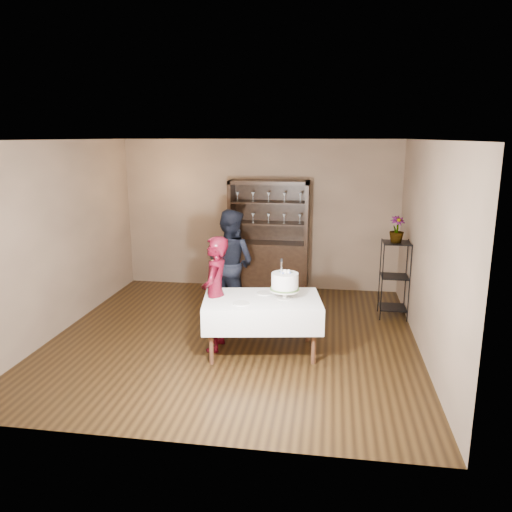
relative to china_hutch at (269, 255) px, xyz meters
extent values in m
plane|color=black|center=(-0.20, -2.25, -0.66)|extent=(5.00, 5.00, 0.00)
plane|color=white|center=(-0.20, -2.25, 2.04)|extent=(5.00, 5.00, 0.00)
cube|color=brown|center=(-0.20, 0.25, 0.69)|extent=(5.00, 0.02, 2.70)
cube|color=brown|center=(-2.70, -2.25, 0.69)|extent=(0.02, 5.00, 2.70)
cube|color=brown|center=(2.30, -2.25, 0.69)|extent=(0.02, 5.00, 2.70)
cube|color=black|center=(0.00, -0.01, -0.21)|extent=(1.40, 0.48, 0.90)
cube|color=black|center=(0.00, 0.21, 0.79)|extent=(1.40, 0.03, 1.10)
cube|color=black|center=(0.00, -0.01, 1.31)|extent=(1.40, 0.48, 0.06)
cube|color=black|center=(0.00, -0.01, 0.59)|extent=(1.28, 0.42, 0.02)
cube|color=black|center=(0.00, -0.01, 0.96)|extent=(1.28, 0.42, 0.02)
cylinder|color=black|center=(1.88, -1.25, -0.06)|extent=(0.02, 0.02, 1.20)
cylinder|color=black|center=(2.28, -1.25, -0.06)|extent=(0.02, 0.02, 1.20)
cylinder|color=black|center=(1.88, -0.85, -0.06)|extent=(0.02, 0.02, 1.20)
cylinder|color=black|center=(2.28, -0.85, -0.06)|extent=(0.02, 0.02, 1.20)
cube|color=black|center=(2.08, -1.05, -0.51)|extent=(0.40, 0.40, 0.02)
cube|color=black|center=(2.08, -1.05, -0.01)|extent=(0.40, 0.40, 0.01)
cube|color=black|center=(2.08, -1.05, 0.52)|extent=(0.40, 0.40, 0.02)
cube|color=silver|center=(0.25, -2.67, -0.10)|extent=(1.60, 1.13, 0.34)
cylinder|color=#4A2C1B|center=(-0.31, -3.11, -0.31)|extent=(0.06, 0.06, 0.70)
cylinder|color=#4A2C1B|center=(0.93, -2.91, -0.31)|extent=(0.06, 0.06, 0.70)
cylinder|color=#4A2C1B|center=(-0.42, -2.43, -0.31)|extent=(0.06, 0.06, 0.70)
cylinder|color=#4A2C1B|center=(0.82, -2.23, -0.31)|extent=(0.06, 0.06, 0.70)
imported|color=#3A0510|center=(-0.37, -2.63, 0.09)|extent=(0.37, 0.56, 1.51)
imported|color=black|center=(-0.43, -1.34, 0.17)|extent=(1.00, 0.91, 1.68)
cylinder|color=silver|center=(0.54, -2.64, 0.08)|extent=(0.21, 0.21, 0.01)
cylinder|color=silver|center=(0.54, -2.64, 0.13)|extent=(0.05, 0.05, 0.11)
cylinder|color=silver|center=(0.54, -2.64, 0.19)|extent=(0.38, 0.38, 0.02)
cylinder|color=#4B6E34|center=(0.54, -2.64, 0.20)|extent=(0.37, 0.37, 0.02)
cylinder|color=white|center=(0.54, -2.64, 0.30)|extent=(0.43, 0.43, 0.21)
sphere|color=#5B75C3|center=(0.57, -2.64, 0.42)|extent=(0.03, 0.03, 0.03)
cube|color=silver|center=(0.49, -2.66, 0.48)|extent=(0.02, 0.02, 0.15)
cube|color=black|center=(0.49, -2.66, 0.57)|extent=(0.03, 0.02, 0.05)
cylinder|color=silver|center=(0.03, -2.93, 0.08)|extent=(0.21, 0.21, 0.01)
cylinder|color=silver|center=(0.25, -2.48, 0.08)|extent=(0.21, 0.21, 0.01)
imported|color=#4B6E34|center=(2.07, -1.07, 0.72)|extent=(0.28, 0.28, 0.40)
camera|label=1|loc=(1.08, -8.65, 2.08)|focal=35.00mm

